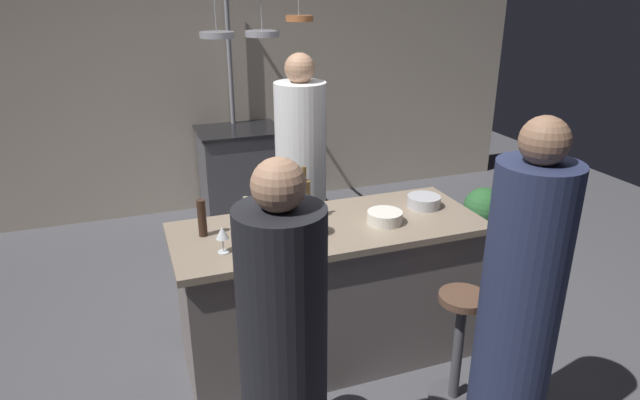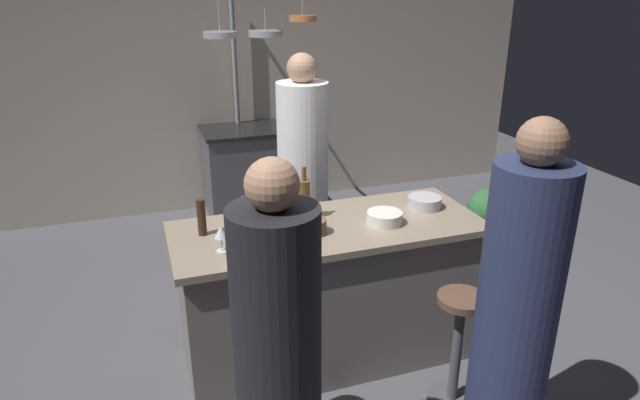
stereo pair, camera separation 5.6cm
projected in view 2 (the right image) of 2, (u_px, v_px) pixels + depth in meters
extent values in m
plane|color=#4C4C51|center=(328.00, 354.00, 3.51)|extent=(9.00, 9.00, 0.00)
cube|color=#BCAD99|center=(233.00, 80.00, 5.54)|extent=(6.40, 0.16, 2.60)
cube|color=slate|center=(328.00, 296.00, 3.35)|extent=(1.72, 0.66, 0.86)
cube|color=gray|center=(328.00, 228.00, 3.19)|extent=(1.80, 0.72, 0.04)
cube|color=#47474C|center=(245.00, 174.00, 5.51)|extent=(0.76, 0.60, 0.86)
cube|color=black|center=(243.00, 130.00, 5.34)|extent=(0.80, 0.64, 0.03)
cylinder|color=white|center=(303.00, 187.00, 4.12)|extent=(0.37, 0.37, 1.56)
sphere|color=tan|center=(302.00, 68.00, 3.80)|extent=(0.21, 0.21, 0.21)
cylinder|color=#4C4C51|center=(451.00, 399.00, 3.12)|extent=(0.28, 0.28, 0.02)
cylinder|color=#4C4C51|center=(456.00, 352.00, 3.00)|extent=(0.06, 0.06, 0.62)
cylinder|color=brown|center=(462.00, 300.00, 2.88)|extent=(0.26, 0.26, 0.04)
cylinder|color=#262D4C|center=(515.00, 323.00, 2.51)|extent=(0.36, 0.36, 1.52)
sphere|color=#8C664C|center=(542.00, 142.00, 2.20)|extent=(0.21, 0.21, 0.21)
cylinder|color=#4C4C51|center=(278.00, 393.00, 2.69)|extent=(0.06, 0.06, 0.62)
cylinder|color=brown|center=(276.00, 337.00, 2.57)|extent=(0.26, 0.26, 0.04)
cylinder|color=black|center=(278.00, 376.00, 2.22)|extent=(0.35, 0.35, 1.46)
sphere|color=tan|center=(272.00, 185.00, 1.92)|extent=(0.20, 0.20, 0.20)
cylinder|color=gray|center=(237.00, 105.00, 5.49)|extent=(0.04, 0.04, 2.15)
cylinder|color=gray|center=(220.00, 35.00, 4.14)|extent=(0.26, 0.26, 0.04)
cylinder|color=gray|center=(219.00, 13.00, 4.09)|extent=(0.01, 0.01, 0.31)
cylinder|color=gray|center=(266.00, 34.00, 4.25)|extent=(0.26, 0.26, 0.04)
cylinder|color=gray|center=(265.00, 12.00, 4.20)|extent=(0.01, 0.01, 0.31)
cylinder|color=#B26638|center=(303.00, 18.00, 4.29)|extent=(0.22, 0.22, 0.04)
cylinder|color=gray|center=(302.00, 4.00, 4.27)|extent=(0.01, 0.01, 0.20)
cylinder|color=brown|center=(484.00, 235.00, 4.98)|extent=(0.24, 0.24, 0.16)
sphere|color=#2D6633|center=(488.00, 209.00, 4.89)|extent=(0.36, 0.36, 0.36)
cylinder|color=#382319|center=(202.00, 217.00, 3.02)|extent=(0.05, 0.05, 0.21)
cylinder|color=brown|center=(304.00, 200.00, 3.22)|extent=(0.07, 0.07, 0.24)
cylinder|color=brown|center=(304.00, 174.00, 3.16)|extent=(0.03, 0.03, 0.08)
cylinder|color=#193D23|center=(283.00, 221.00, 2.97)|extent=(0.07, 0.07, 0.21)
cylinder|color=#193D23|center=(283.00, 195.00, 2.92)|extent=(0.03, 0.03, 0.08)
cylinder|color=#143319|center=(274.00, 214.00, 3.05)|extent=(0.07, 0.07, 0.22)
cylinder|color=#143319|center=(273.00, 189.00, 2.99)|extent=(0.03, 0.03, 0.08)
cylinder|color=gray|center=(246.00, 231.00, 2.84)|extent=(0.07, 0.07, 0.22)
cylinder|color=gray|center=(244.00, 204.00, 2.79)|extent=(0.03, 0.03, 0.08)
cylinder|color=silver|center=(222.00, 251.00, 2.86)|extent=(0.06, 0.06, 0.01)
cylinder|color=silver|center=(222.00, 244.00, 2.85)|extent=(0.01, 0.01, 0.07)
cone|color=silver|center=(221.00, 232.00, 2.82)|extent=(0.07, 0.07, 0.06)
cylinder|color=silver|center=(268.00, 251.00, 2.86)|extent=(0.06, 0.06, 0.01)
cylinder|color=silver|center=(268.00, 244.00, 2.85)|extent=(0.01, 0.01, 0.07)
cone|color=silver|center=(267.00, 232.00, 2.82)|extent=(0.07, 0.07, 0.06)
cylinder|color=brown|center=(314.00, 226.00, 3.06)|extent=(0.14, 0.14, 0.08)
cylinder|color=#B7B7BC|center=(424.00, 202.00, 3.42)|extent=(0.21, 0.21, 0.07)
cylinder|color=silver|center=(385.00, 218.00, 3.19)|extent=(0.21, 0.21, 0.07)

